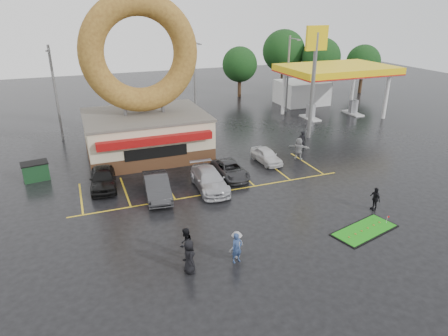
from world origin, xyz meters
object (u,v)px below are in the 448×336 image
object	(u,v)px
car_white	(266,156)
person_cameraman	(375,199)
donut_shop	(144,105)
putting_green	(365,230)
streetlight_left	(55,92)
dumpster	(36,172)
car_grey	(230,170)
person_blue	(237,248)
streetlight_mid	(195,80)
shell_sign	(315,62)
car_silver	(209,180)
car_black	(103,178)
gas_station	(321,81)
car_dgrey	(157,187)
streetlight_right	(288,73)

from	to	relation	value
car_white	person_cameraman	size ratio (longest dim) A/B	2.34
donut_shop	putting_green	bearing A→B (deg)	-61.82
streetlight_left	dumpster	bearing A→B (deg)	-101.76
car_grey	dumpster	world-z (taller)	dumpster
putting_green	person_cameraman	bearing A→B (deg)	40.40
person_blue	streetlight_left	bearing A→B (deg)	97.49
streetlight_mid	person_blue	distance (m)	26.53
shell_sign	putting_green	world-z (taller)	shell_sign
car_silver	shell_sign	bearing A→B (deg)	33.08
car_white	person_blue	distance (m)	14.30
shell_sign	donut_shop	bearing A→B (deg)	176.53
car_black	putting_green	size ratio (longest dim) A/B	0.99
car_black	streetlight_left	bearing A→B (deg)	106.21
gas_station	car_dgrey	xyz separation A→B (m)	(-24.03, -16.66, -2.94)
streetlight_mid	putting_green	xyz separation A→B (m)	(2.40, -25.49, -4.75)
putting_green	car_black	bearing A→B (deg)	139.57
car_black	car_silver	distance (m)	7.70
car_dgrey	person_cameraman	size ratio (longest dim) A/B	2.98
shell_sign	streetlight_right	world-z (taller)	shell_sign
dumpster	car_black	bearing A→B (deg)	-44.54
streetlight_right	car_black	size ratio (longest dim) A/B	2.02
donut_shop	gas_station	distance (m)	24.35
car_black	car_silver	xyz separation A→B (m)	(7.11, -2.96, -0.05)
streetlight_mid	streetlight_right	bearing A→B (deg)	4.76
streetlight_mid	car_grey	xyz separation A→B (m)	(-2.05, -15.29, -4.19)
shell_sign	putting_green	distance (m)	19.29
car_silver	streetlight_mid	bearing A→B (deg)	78.29
donut_shop	dumpster	distance (m)	10.06
car_dgrey	person_cameraman	xyz separation A→B (m)	(12.72, -6.90, 0.01)
streetlight_left	streetlight_right	distance (m)	26.08
gas_station	shell_sign	size ratio (longest dim) A/B	1.29
gas_station	streetlight_right	distance (m)	4.26
car_silver	putting_green	size ratio (longest dim) A/B	1.09
car_dgrey	car_silver	size ratio (longest dim) A/B	0.94
car_silver	person_blue	world-z (taller)	person_blue
streetlight_mid	car_white	xyz separation A→B (m)	(1.92, -13.56, -4.16)
gas_station	streetlight_left	distance (m)	30.04
donut_shop	car_silver	xyz separation A→B (m)	(2.76, -8.79, -3.75)
donut_shop	car_white	distance (m)	11.22
streetlight_left	person_blue	size ratio (longest dim) A/B	5.43
car_black	putting_green	xyz separation A→B (m)	(13.75, -11.71, -0.73)
streetlight_mid	car_grey	size ratio (longest dim) A/B	2.12
car_grey	dumpster	size ratio (longest dim) A/B	2.36
streetlight_left	car_white	world-z (taller)	streetlight_left
streetlight_mid	car_white	size ratio (longest dim) A/B	2.48
car_white	car_silver	bearing A→B (deg)	-155.44
car_dgrey	car_white	distance (m)	10.41
streetlight_left	car_white	xyz separation A→B (m)	(15.92, -12.56, -4.16)
streetlight_mid	car_silver	world-z (taller)	streetlight_mid
car_dgrey	person_blue	distance (m)	9.21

